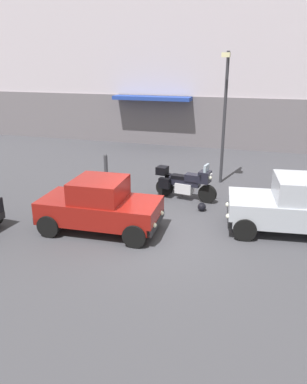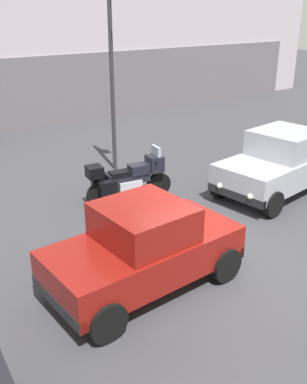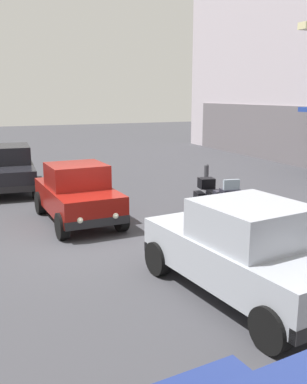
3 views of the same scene
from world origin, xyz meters
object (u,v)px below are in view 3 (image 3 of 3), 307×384
Objects in this scene: helmet at (201,233)px; car_sedan_far at (7,167)px; bollard_curbside at (206,176)px; motorcycle at (218,202)px; car_compact_side at (77,194)px; car_hatchback_near at (245,251)px.

car_sedan_far is (-7.65, -3.67, 0.64)m from helmet.
helmet is 5.43m from bollard_curbside.
bollard_curbside is at bearing 163.24° from motorcycle.
helmet is (0.80, -0.94, -0.48)m from motorcycle.
helmet is at bearing 39.60° from car_compact_side.
car_hatchback_near reaches higher than car_sedan_far.
motorcycle is 1.32m from helmet.
car_hatchback_near is 8.32m from bollard_curbside.
car_hatchback_near reaches higher than bollard_curbside.
car_hatchback_near is at bearing -160.87° from car_sedan_far.
car_sedan_far is 7.14m from bollard_curbside.
motorcycle is at bearing 59.05° from car_compact_side.
helmet is at bearing -31.15° from bollard_curbside.
motorcycle is 2.38× the size of bollard_curbside.
motorcycle is at bearing -25.91° from bollard_curbside.
motorcycle is 8.26m from car_sedan_far.
bollard_curbside is (-7.49, 3.60, -0.31)m from car_hatchback_near.
bollard_curbside is at bearing 148.85° from helmet.
car_sedan_far is at bearing -136.96° from motorcycle.
car_compact_side is (-1.76, -3.25, 0.15)m from motorcycle.
motorcycle is at bearing -32.26° from car_hatchback_near.
car_hatchback_near reaches higher than car_compact_side.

